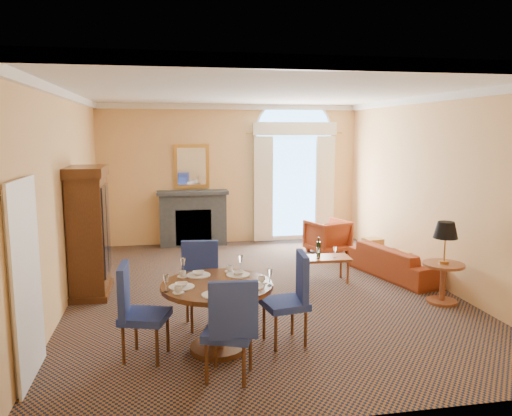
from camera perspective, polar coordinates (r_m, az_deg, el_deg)
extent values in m
plane|color=#111D35|center=(8.30, 0.64, -9.43)|extent=(7.50, 7.50, 0.00)
cube|color=#F3BC74|center=(11.62, -2.92, 3.87)|extent=(6.00, 0.04, 3.20)
cube|color=#F3BC74|center=(7.93, -21.13, 1.00)|extent=(0.04, 7.50, 3.20)
cube|color=#F3BC74|center=(9.01, 19.73, 1.94)|extent=(0.04, 7.50, 3.20)
cube|color=silver|center=(7.90, 0.68, 13.18)|extent=(6.00, 7.50, 0.04)
cube|color=white|center=(7.90, 0.68, 12.75)|extent=(6.00, 7.50, 0.12)
cube|color=white|center=(5.74, -24.78, -7.85)|extent=(0.08, 0.90, 2.06)
cube|color=#3E4449|center=(11.47, -7.21, -1.29)|extent=(1.50, 0.40, 1.20)
cube|color=#3E4449|center=(11.35, -7.27, 1.86)|extent=(1.60, 0.46, 0.08)
cube|color=gold|center=(11.50, -7.38, 4.75)|extent=(0.80, 0.04, 1.00)
cube|color=silver|center=(11.48, -7.37, 4.75)|extent=(0.64, 0.02, 0.84)
cube|color=white|center=(11.93, 4.27, 2.29)|extent=(1.90, 0.04, 2.50)
cube|color=#7EAAD3|center=(11.92, 4.28, 2.29)|extent=(1.70, 0.02, 2.30)
cylinder|color=white|center=(11.85, 4.34, 8.31)|extent=(1.90, 0.04, 1.90)
cube|color=beige|center=(11.64, 0.84, 2.16)|extent=(0.45, 0.06, 2.45)
cube|color=beige|center=(12.03, 7.87, 2.29)|extent=(0.45, 0.06, 2.45)
cube|color=beige|center=(11.74, 4.50, 9.03)|extent=(2.00, 0.08, 0.30)
cube|color=#3F210E|center=(8.34, -18.55, -3.06)|extent=(0.52, 0.95, 1.90)
cube|color=#3F210E|center=(8.20, -18.89, 3.97)|extent=(0.59, 1.04, 0.15)
cube|color=#3F210E|center=(8.56, -18.25, -8.97)|extent=(0.59, 1.04, 0.09)
cylinder|color=#3F210E|center=(5.92, -4.48, -8.86)|extent=(1.32, 1.32, 0.05)
cylinder|color=#3F210E|center=(6.06, -4.43, -12.60)|extent=(0.18, 0.18, 0.77)
cylinder|color=#3F210E|center=(6.20, -4.39, -15.65)|extent=(0.66, 0.66, 0.07)
cylinder|color=white|center=(6.23, -2.05, -7.63)|extent=(0.30, 0.30, 0.01)
imported|color=white|center=(6.22, -2.05, -7.41)|extent=(0.15, 0.15, 0.04)
imported|color=white|center=(6.38, -3.01, -6.90)|extent=(0.09, 0.09, 0.07)
cylinder|color=white|center=(6.25, -6.59, -7.62)|extent=(0.30, 0.30, 0.01)
imported|color=white|center=(6.24, -6.59, -7.40)|extent=(0.15, 0.15, 0.04)
imported|color=white|center=(6.21, -8.41, -7.41)|extent=(0.09, 0.09, 0.07)
cylinder|color=white|center=(5.82, -8.50, -8.89)|extent=(0.30, 0.30, 0.01)
imported|color=white|center=(5.82, -8.51, -8.66)|extent=(0.15, 0.15, 0.04)
imported|color=white|center=(5.63, -8.87, -9.15)|extent=(0.09, 0.09, 0.07)
cylinder|color=white|center=(5.51, -4.71, -9.84)|extent=(0.30, 0.30, 0.01)
imported|color=white|center=(5.51, -4.72, -9.60)|extent=(0.15, 0.15, 0.04)
imported|color=white|center=(5.43, -2.79, -9.73)|extent=(0.09, 0.09, 0.07)
cylinder|color=white|center=(5.78, -0.57, -8.93)|extent=(0.30, 0.30, 0.01)
imported|color=white|center=(5.77, -0.58, -8.69)|extent=(0.15, 0.15, 0.04)
imported|color=white|center=(5.92, 0.62, -8.13)|extent=(0.09, 0.09, 0.07)
cube|color=navy|center=(6.77, -6.00, -9.30)|extent=(0.55, 0.55, 0.09)
cube|color=navy|center=(6.89, -6.42, -6.15)|extent=(0.50, 0.13, 0.60)
cylinder|color=#3F210E|center=(7.07, -4.67, -10.79)|extent=(0.04, 0.04, 0.46)
cylinder|color=#3F210E|center=(7.01, -7.85, -11.03)|extent=(0.04, 0.04, 0.46)
cylinder|color=#3F210E|center=(6.71, -3.98, -11.87)|extent=(0.04, 0.04, 0.46)
cylinder|color=#3F210E|center=(6.65, -7.35, -12.14)|extent=(0.04, 0.04, 0.46)
cube|color=navy|center=(5.41, -3.12, -14.02)|extent=(0.64, 0.64, 0.09)
cube|color=navy|center=(5.08, -2.61, -11.60)|extent=(0.50, 0.11, 0.60)
cylinder|color=#3F210E|center=(5.39, -5.68, -17.29)|extent=(0.04, 0.04, 0.46)
cylinder|color=#3F210E|center=(5.31, -1.40, -17.66)|extent=(0.04, 0.04, 0.46)
cylinder|color=#3F210E|center=(5.73, -4.64, -15.62)|extent=(0.04, 0.04, 0.46)
cylinder|color=#3F210E|center=(5.66, -0.65, -15.93)|extent=(0.04, 0.04, 0.46)
cube|color=navy|center=(6.23, 3.29, -10.89)|extent=(0.58, 0.58, 0.09)
cube|color=navy|center=(6.20, 5.32, -7.84)|extent=(0.12, 0.50, 0.60)
cylinder|color=#3F210E|center=(6.23, 5.69, -13.56)|extent=(0.04, 0.04, 0.46)
cylinder|color=#3F210E|center=(6.56, 4.17, -12.37)|extent=(0.04, 0.04, 0.46)
cylinder|color=#3F210E|center=(6.09, 2.28, -14.10)|extent=(0.04, 0.04, 0.46)
cylinder|color=#3F210E|center=(6.42, 0.92, -12.84)|extent=(0.04, 0.04, 0.46)
cube|color=navy|center=(5.96, -12.53, -12.02)|extent=(0.63, 0.63, 0.09)
cube|color=navy|center=(5.86, -14.89, -9.11)|extent=(0.10, 0.50, 0.60)
cylinder|color=#3F210E|center=(6.29, -13.54, -13.56)|extent=(0.04, 0.04, 0.46)
cylinder|color=#3F210E|center=(5.96, -14.92, -14.91)|extent=(0.04, 0.04, 0.46)
cylinder|color=#3F210E|center=(6.17, -10.05, -13.91)|extent=(0.04, 0.04, 0.46)
cylinder|color=#3F210E|center=(5.83, -11.24, -15.33)|extent=(0.04, 0.04, 0.46)
imported|color=#9C3D1C|center=(9.35, 15.82, -5.90)|extent=(1.19, 2.03, 0.56)
imported|color=#9C3D1C|center=(10.83, 8.16, -3.21)|extent=(0.99, 1.00, 0.72)
cube|color=brown|center=(8.75, 7.84, -5.71)|extent=(0.89, 0.52, 0.05)
cylinder|color=brown|center=(8.55, 5.82, -7.58)|extent=(0.04, 0.04, 0.39)
cylinder|color=brown|center=(8.77, 10.46, -7.25)|extent=(0.04, 0.04, 0.39)
cylinder|color=brown|center=(8.87, 5.19, -6.96)|extent=(0.04, 0.04, 0.39)
cylinder|color=brown|center=(9.09, 9.67, -6.66)|extent=(0.04, 0.04, 0.39)
cylinder|color=brown|center=(8.09, 20.66, -6.08)|extent=(0.62, 0.62, 0.04)
cylinder|color=brown|center=(8.18, 20.55, -8.17)|extent=(0.08, 0.08, 0.58)
cylinder|color=brown|center=(8.26, 20.44, -9.95)|extent=(0.45, 0.45, 0.04)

